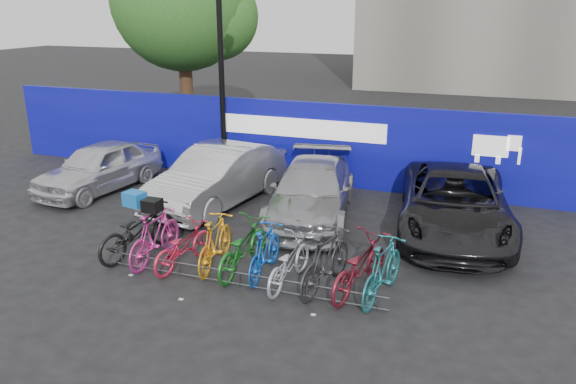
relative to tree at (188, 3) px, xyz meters
The scene contains 21 objects.
ground 13.14m from the tree, 56.03° to the right, with size 100.00×100.00×0.00m, color black.
hoarding 8.80m from the tree, 30.89° to the right, with size 22.00×0.18×2.40m.
tree is the anchor object (origin of this frame).
lamppost 6.14m from the tree, 52.49° to the right, with size 0.25×0.50×6.11m.
bike_rack 13.55m from the tree, 57.55° to the right, with size 5.60×0.03×0.30m.
car_0 8.04m from the tree, 84.42° to the right, with size 1.61×3.99×1.36m, color silver.
car_1 9.02m from the tree, 56.78° to the right, with size 1.62×4.63×1.53m, color #B5B7BA.
car_2 10.62m from the tree, 44.08° to the right, with size 1.89×4.66×1.35m, color #9B9B9F.
car_3 12.98m from the tree, 32.49° to the right, with size 2.40×5.21×1.45m, color black.
bike_0 11.79m from the tree, 67.47° to the right, with size 0.73×2.08×1.09m, color black.
bike_1 12.13m from the tree, 65.33° to the right, with size 0.52×1.83×1.10m, color #C42C87.
bike_2 12.45m from the tree, 62.42° to the right, with size 0.59×1.70×0.89m, color #CF2042.
bike_3 12.54m from the tree, 59.26° to the right, with size 0.50×1.77×1.07m, color orange.
bike_4 12.82m from the tree, 56.82° to the right, with size 0.68×1.95×1.02m, color #17651C.
bike_5 13.10m from the tree, 55.00° to the right, with size 0.48×1.70×1.02m, color blue.
bike_6 13.57m from the tree, 53.45° to the right, with size 0.61×1.75×0.92m, color #A9ABB1.
bike_7 13.89m from the tree, 50.82° to the right, with size 0.54×1.92×1.15m, color #2A2A2C.
bike_8 14.20m from the tree, 48.58° to the right, with size 0.69×1.99×1.05m, color maroon.
bike_9 14.53m from the tree, 47.41° to the right, with size 0.52×1.84×1.11m, color #1C6A6F.
cargo_crate 11.54m from the tree, 67.47° to the right, with size 0.41×0.32×0.30m, color #135DAF.
cargo_topcase 11.90m from the tree, 65.33° to the right, with size 0.34×0.31×0.25m, color black.
Camera 1 is at (4.03, -9.16, 5.04)m, focal length 35.00 mm.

